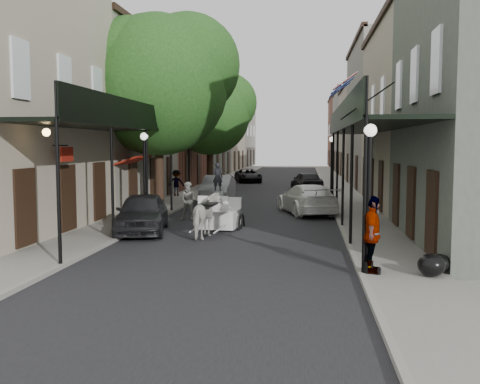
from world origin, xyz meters
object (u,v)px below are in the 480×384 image
(carriage, at_px, (223,202))
(car_left_far, at_px, (248,176))
(car_right_near, at_px, (307,199))
(lamppost_left, at_px, (145,176))
(horse, at_px, (207,216))
(car_right_far, at_px, (307,181))
(tree_near, at_px, (167,80))
(lamppost_right_near, at_px, (369,196))
(pedestrian_sidewalk_right, at_px, (372,235))
(tree_far, at_px, (215,111))
(car_left_mid, at_px, (218,189))
(lamppost_right_far, at_px, (331,166))
(car_left_near, at_px, (142,213))
(pedestrian_walking, at_px, (189,201))
(pedestrian_sidewalk_left, at_px, (176,183))

(carriage, relative_size, car_left_far, 0.61)
(carriage, height_order, car_right_near, carriage)
(lamppost_left, xyz_separation_m, horse, (3.16, -2.81, -1.26))
(car_right_far, bearing_deg, car_left_far, -72.57)
(tree_near, height_order, car_right_near, tree_near)
(lamppost_right_near, relative_size, pedestrian_sidewalk_right, 1.92)
(tree_far, height_order, lamppost_left, tree_far)
(tree_near, height_order, lamppost_left, tree_near)
(horse, height_order, car_left_mid, horse)
(tree_near, relative_size, lamppost_right_far, 2.60)
(tree_far, bearing_deg, lamppost_left, -89.54)
(car_left_near, bearing_deg, lamppost_right_near, -48.89)
(tree_near, relative_size, pedestrian_sidewalk_right, 4.97)
(car_right_far, bearing_deg, lamppost_right_far, 92.33)
(pedestrian_walking, height_order, pedestrian_sidewalk_left, pedestrian_sidewalk_left)
(lamppost_left, relative_size, horse, 1.97)
(lamppost_right_far, bearing_deg, lamppost_left, -124.35)
(tree_far, xyz_separation_m, carriage, (3.48, -18.52, -4.80))
(car_right_near, xyz_separation_m, car_right_far, (-0.00, 12.94, 0.00))
(pedestrian_sidewalk_left, relative_size, car_right_far, 0.39)
(pedestrian_sidewalk_right, xyz_separation_m, car_right_near, (-1.60, 12.39, -0.37))
(lamppost_right_far, distance_m, car_right_near, 7.87)
(lamppost_left, bearing_deg, lamppost_right_far, 55.65)
(pedestrian_sidewalk_right, relative_size, car_left_near, 0.44)
(pedestrian_sidewalk_right, distance_m, car_right_near, 12.49)
(carriage, xyz_separation_m, car_left_near, (-2.83, -1.66, -0.28))
(horse, bearing_deg, lamppost_right_near, 138.05)
(tree_near, xyz_separation_m, tree_far, (-0.05, 14.00, -0.65))
(lamppost_right_far, bearing_deg, pedestrian_sidewalk_right, -89.71)
(lamppost_left, bearing_deg, tree_far, 90.46)
(pedestrian_sidewalk_left, bearing_deg, pedestrian_walking, 97.37)
(horse, distance_m, car_left_mid, 12.42)
(pedestrian_walking, distance_m, car_right_far, 16.63)
(lamppost_left, distance_m, horse, 4.41)
(tree_near, relative_size, car_right_near, 1.94)
(horse, relative_size, car_left_near, 0.42)
(car_left_mid, xyz_separation_m, car_left_far, (-0.00, 16.53, -0.15))
(car_left_near, height_order, car_left_mid, car_left_mid)
(lamppost_left, height_order, pedestrian_sidewalk_left, lamppost_left)
(pedestrian_sidewalk_left, bearing_deg, tree_far, -110.84)
(tree_far, bearing_deg, car_left_far, 78.17)
(pedestrian_sidewalk_left, height_order, car_left_near, pedestrian_sidewalk_left)
(tree_near, bearing_deg, lamppost_right_far, 43.31)
(car_right_near, bearing_deg, car_left_near, 29.69)
(pedestrian_sidewalk_right, bearing_deg, horse, 53.42)
(tree_near, relative_size, car_right_far, 2.27)
(lamppost_right_near, xyz_separation_m, pedestrian_sidewalk_left, (-9.69, 19.44, -1.11))
(tree_far, bearing_deg, car_right_far, -7.13)
(tree_far, height_order, pedestrian_sidewalk_left, tree_far)
(car_left_mid, height_order, car_left_far, car_left_mid)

